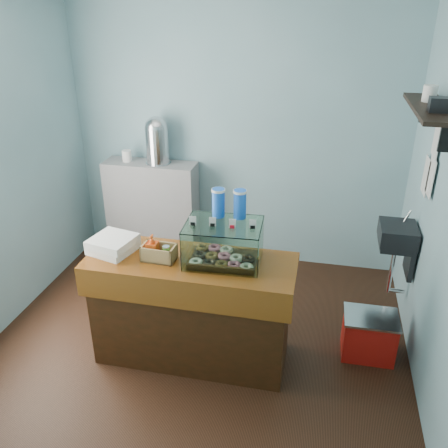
% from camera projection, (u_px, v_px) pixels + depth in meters
% --- Properties ---
extents(ground, '(3.50, 3.50, 0.00)m').
position_uv_depth(ground, '(201.00, 335.00, 4.18)').
color(ground, black).
rests_on(ground, ground).
extents(room_shell, '(3.54, 3.04, 2.82)m').
position_uv_depth(room_shell, '(200.00, 147.00, 3.45)').
color(room_shell, '#719AA5').
rests_on(room_shell, ground).
extents(counter, '(1.60, 0.60, 0.90)m').
position_uv_depth(counter, '(192.00, 309.00, 3.76)').
color(counter, '#3C1B0B').
rests_on(counter, ground).
extents(back_shelf, '(1.00, 0.32, 1.10)m').
position_uv_depth(back_shelf, '(153.00, 210.00, 5.28)').
color(back_shelf, gray).
rests_on(back_shelf, ground).
extents(display_case, '(0.58, 0.44, 0.53)m').
position_uv_depth(display_case, '(224.00, 239.00, 3.51)').
color(display_case, '#331E0F').
rests_on(display_case, counter).
extents(condiment_crate, '(0.26, 0.16, 0.20)m').
position_uv_depth(condiment_crate, '(157.00, 251.00, 3.56)').
color(condiment_crate, '#A48752').
rests_on(condiment_crate, counter).
extents(pastry_boxes, '(0.38, 0.38, 0.12)m').
position_uv_depth(pastry_boxes, '(113.00, 244.00, 3.67)').
color(pastry_boxes, white).
rests_on(pastry_boxes, counter).
extents(coffee_urn, '(0.27, 0.27, 0.50)m').
position_uv_depth(coffee_urn, '(157.00, 139.00, 4.92)').
color(coffee_urn, silver).
rests_on(coffee_urn, back_shelf).
extents(red_cooler, '(0.44, 0.34, 0.38)m').
position_uv_depth(red_cooler, '(369.00, 335.00, 3.88)').
color(red_cooler, red).
rests_on(red_cooler, ground).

